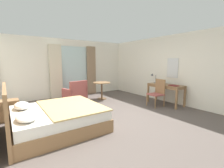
{
  "coord_description": "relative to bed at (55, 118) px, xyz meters",
  "views": [
    {
      "loc": [
        -2.54,
        -3.45,
        1.58
      ],
      "look_at": [
        0.3,
        0.65,
        0.88
      ],
      "focal_mm": 24.76,
      "sensor_mm": 36.0,
      "label": 1
    }
  ],
  "objects": [
    {
      "name": "armchair_by_window",
      "position": [
        1.43,
        2.32,
        0.05
      ],
      "size": [
        0.94,
        0.86,
        0.85
      ],
      "color": "#9E4C47",
      "rests_on": "ground"
    },
    {
      "name": "bed",
      "position": [
        0.0,
        0.0,
        0.0
      ],
      "size": [
        2.0,
        1.88,
        1.11
      ],
      "color": "olive",
      "rests_on": "ground"
    },
    {
      "name": "wall_back",
      "position": [
        1.65,
        3.46,
        1.02
      ],
      "size": [
        5.78,
        0.12,
        2.62
      ],
      "primitive_type": "cube",
      "color": "white",
      "rests_on": "ground"
    },
    {
      "name": "round_cafe_table",
      "position": [
        2.5,
        2.02,
        0.26
      ],
      "size": [
        0.74,
        0.74,
        0.73
      ],
      "color": "olive",
      "rests_on": "ground"
    },
    {
      "name": "curtain_panel_right",
      "position": [
        2.66,
        3.28,
        0.89
      ],
      "size": [
        0.43,
        0.1,
        2.34
      ],
      "primitive_type": "cube",
      "color": "#897056",
      "rests_on": "ground"
    },
    {
      "name": "balcony_glass_door",
      "position": [
        1.8,
        3.38,
        0.87
      ],
      "size": [
        1.28,
        0.02,
        2.31
      ],
      "primitive_type": "cube",
      "color": "silver",
      "rests_on": "ground"
    },
    {
      "name": "wall_mirror",
      "position": [
        4.4,
        -0.08,
        1.08
      ],
      "size": [
        0.02,
        0.46,
        0.74
      ],
      "color": "silver"
    },
    {
      "name": "desk_chair",
      "position": [
        3.6,
        -0.07,
        0.25
      ],
      "size": [
        0.51,
        0.51,
        0.98
      ],
      "color": "#9E4C47",
      "rests_on": "ground"
    },
    {
      "name": "curtain_panel_left",
      "position": [
        0.93,
        3.28,
        0.89
      ],
      "size": [
        0.52,
        0.1,
        2.34
      ],
      "primitive_type": "cube",
      "color": "beige",
      "rests_on": "ground"
    },
    {
      "name": "closed_book",
      "position": [
        3.95,
        -0.47,
        0.49
      ],
      "size": [
        0.27,
        0.36,
        0.03
      ],
      "primitive_type": "cube",
      "rotation": [
        0.0,
        0.0,
        -0.21
      ],
      "color": "maroon",
      "rests_on": "writing_desk"
    },
    {
      "name": "ground",
      "position": [
        1.65,
        -0.19,
        -0.34
      ],
      "size": [
        6.18,
        7.81,
        0.1
      ],
      "primitive_type": "cube",
      "color": "#564C47"
    },
    {
      "name": "desk_lamp",
      "position": [
        4.06,
        0.55,
        0.72
      ],
      "size": [
        0.19,
        0.29,
        0.4
      ],
      "color": "#4C4C51",
      "rests_on": "writing_desk"
    },
    {
      "name": "wall_right",
      "position": [
        4.48,
        -0.19,
        1.02
      ],
      "size": [
        0.12,
        7.41,
        2.62
      ],
      "primitive_type": "cube",
      "color": "white",
      "rests_on": "ground"
    },
    {
      "name": "nightstand",
      "position": [
        -0.87,
        1.35,
        -0.01
      ],
      "size": [
        0.46,
        0.41,
        0.56
      ],
      "color": "olive",
      "rests_on": "ground"
    },
    {
      "name": "writing_desk",
      "position": [
        4.04,
        -0.08,
        0.38
      ],
      "size": [
        0.57,
        1.32,
        0.76
      ],
      "color": "olive",
      "rests_on": "ground"
    }
  ]
}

